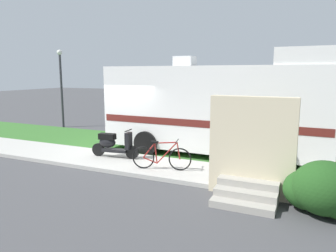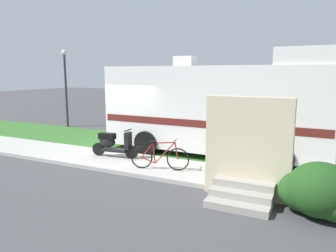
# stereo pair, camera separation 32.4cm
# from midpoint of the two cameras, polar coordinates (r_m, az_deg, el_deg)

# --- Properties ---
(ground_plane) EXTENTS (80.00, 80.00, 0.00)m
(ground_plane) POSITION_cam_midpoint_polar(r_m,az_deg,el_deg) (11.97, -8.66, -4.87)
(ground_plane) COLOR #424244
(sidewalk) EXTENTS (24.00, 2.00, 0.12)m
(sidewalk) POSITION_cam_midpoint_polar(r_m,az_deg,el_deg) (11.01, -12.10, -5.93)
(sidewalk) COLOR #ADAAA3
(sidewalk) RESTS_ON ground
(grass_strip) EXTENTS (24.00, 3.40, 0.08)m
(grass_strip) POSITION_cam_midpoint_polar(r_m,az_deg,el_deg) (13.21, -5.10, -3.27)
(grass_strip) COLOR #336628
(grass_strip) RESTS_ON ground
(motorhome_rv) EXTENTS (7.81, 2.71, 3.67)m
(motorhome_rv) POSITION_cam_midpoint_polar(r_m,az_deg,el_deg) (11.44, 8.02, 3.36)
(motorhome_rv) COLOR silver
(motorhome_rv) RESTS_ON ground
(scooter) EXTENTS (1.70, 0.52, 0.97)m
(scooter) POSITION_cam_midpoint_polar(r_m,az_deg,el_deg) (10.97, -10.58, -3.16)
(scooter) COLOR black
(scooter) RESTS_ON ground
(bicycle) EXTENTS (1.73, 0.61, 0.89)m
(bicycle) POSITION_cam_midpoint_polar(r_m,az_deg,el_deg) (9.45, -2.17, -5.53)
(bicycle) COLOR black
(bicycle) RESTS_ON ground
(pickup_truck_near) EXTENTS (5.18, 2.24, 1.73)m
(pickup_truck_near) POSITION_cam_midpoint_polar(r_m,az_deg,el_deg) (15.72, 23.23, 1.33)
(pickup_truck_near) COLOR #1E2328
(pickup_truck_near) RESTS_ON ground
(porch_steps) EXTENTS (2.00, 1.26, 2.40)m
(porch_steps) POSITION_cam_midpoint_polar(r_m,az_deg,el_deg) (7.78, 13.31, -5.50)
(porch_steps) COLOR #9E998E
(porch_steps) RESTS_ON ground
(bush_by_porch) EXTENTS (1.60, 1.20, 1.14)m
(bush_by_porch) POSITION_cam_midpoint_polar(r_m,az_deg,el_deg) (7.40, 24.82, -10.41)
(bush_by_porch) COLOR #1E4719
(bush_by_porch) RESTS_ON ground
(bottle_green) EXTENTS (0.08, 0.08, 0.26)m
(bottle_green) POSITION_cam_midpoint_polar(r_m,az_deg,el_deg) (9.19, 18.15, -8.20)
(bottle_green) COLOR #19722D
(bottle_green) RESTS_ON ground
(street_lamp_post) EXTENTS (0.28, 0.28, 4.14)m
(street_lamp_post) POSITION_cam_midpoint_polar(r_m,az_deg,el_deg) (18.27, -18.97, 7.64)
(street_lamp_post) COLOR #333338
(street_lamp_post) RESTS_ON ground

